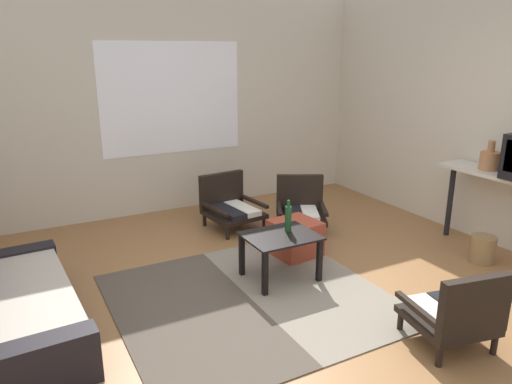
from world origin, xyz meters
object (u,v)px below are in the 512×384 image
armchair_corner (301,207)px  wicker_basket (482,249)px  couch (9,309)px  ottoman_orange (295,238)px  armchair_by_window (230,204)px  armchair_striped_foreground (456,313)px  clay_vase (490,160)px  console_shelf (509,186)px  glass_bottle (288,218)px  coffee_table (280,244)px

armchair_corner → wicker_basket: bearing=-56.1°
couch → armchair_corner: bearing=15.2°
ottoman_orange → armchair_by_window: bearing=101.7°
armchair_striped_foreground → clay_vase: size_ratio=2.09×
couch → armchair_by_window: (2.38, 1.31, 0.05)m
console_shelf → wicker_basket: 0.67m
armchair_corner → armchair_striped_foreground: bearing=-97.9°
armchair_corner → console_shelf: console_shelf is taller
couch → clay_vase: size_ratio=6.00×
ottoman_orange → console_shelf: bearing=-28.8°
glass_bottle → wicker_basket: glass_bottle is taller
coffee_table → console_shelf: bearing=-15.4°
console_shelf → wicker_basket: console_shelf is taller
coffee_table → armchair_striped_foreground: armchair_striped_foreground is taller
armchair_by_window → console_shelf: console_shelf is taller
armchair_by_window → console_shelf: bearing=-45.4°
ottoman_orange → armchair_striped_foreground: bearing=-86.6°
armchair_by_window → glass_bottle: glass_bottle is taller
armchair_corner → glass_bottle: bearing=-129.0°
couch → coffee_table: size_ratio=2.80×
coffee_table → wicker_basket: 2.06m
clay_vase → wicker_basket: bearing=-137.3°
glass_bottle → ottoman_orange: bearing=48.3°
clay_vase → coffee_table: bearing=170.7°
armchair_by_window → clay_vase: bearing=-41.8°
armchair_corner → clay_vase: 2.04m
armchair_by_window → armchair_corner: armchair_corner is taller
glass_bottle → wicker_basket: 2.00m
armchair_corner → wicker_basket: 1.94m
glass_bottle → wicker_basket: bearing=-20.5°
armchair_by_window → ottoman_orange: size_ratio=1.55×
couch → ottoman_orange: size_ratio=4.12×
couch → ottoman_orange: 2.62m
glass_bottle → clay_vase: bearing=-11.3°
couch → armchair_corner: size_ratio=2.44×
coffee_table → glass_bottle: bearing=26.7°
ottoman_orange → console_shelf: 2.15m
armchair_by_window → armchair_striped_foreground: size_ratio=1.08×
armchair_by_window → ottoman_orange: (0.22, -1.08, -0.09)m
wicker_basket → console_shelf: bearing=2.3°
couch → armchair_striped_foreground: couch is taller
couch → armchair_striped_foreground: bearing=-31.1°
coffee_table → console_shelf: (2.23, -0.62, 0.39)m
coffee_table → glass_bottle: (0.12, 0.06, 0.21)m
clay_vase → armchair_striped_foreground: bearing=-146.7°
clay_vase → glass_bottle: size_ratio=1.02×
armchair_striped_foreground → glass_bottle: glass_bottle is taller
couch → coffee_table: couch is taller
clay_vase → glass_bottle: 2.19m
console_shelf → glass_bottle: console_shelf is taller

